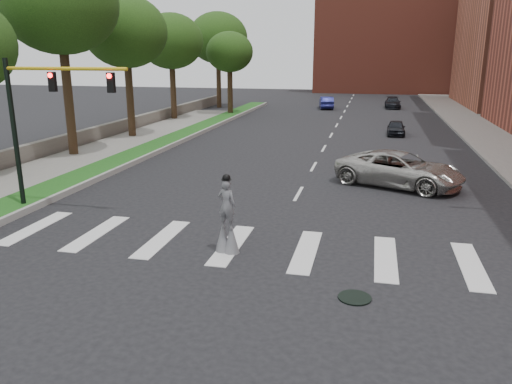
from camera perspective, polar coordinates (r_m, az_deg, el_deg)
name	(u,v)px	position (r m, az deg, el deg)	size (l,w,h in m)	color
ground_plane	(262,259)	(16.08, 0.67, -7.72)	(160.00, 160.00, 0.00)	black
grass_median	(169,140)	(37.95, -9.88, 5.83)	(2.00, 60.00, 0.25)	#184D16
median_curb	(183,141)	(37.55, -8.39, 5.82)	(0.20, 60.00, 0.28)	gray
sidewalk_left	(52,167)	(30.80, -22.28, 2.61)	(4.00, 60.00, 0.18)	slate
sidewalk_right	(501,142)	(41.00, 26.21, 5.13)	(5.00, 90.00, 0.18)	slate
stone_wall	(115,129)	(42.05, -15.82, 6.99)	(0.50, 56.00, 1.10)	#5F5951
manhole	(355,298)	(13.95, 11.21, -11.75)	(0.90, 0.90, 0.04)	black
building_backdrop	(394,38)	(92.52, 15.53, 16.59)	(26.00, 14.00, 18.00)	#97412F
traffic_signal	(38,111)	(21.83, -23.64, 8.46)	(5.30, 0.23, 6.20)	black
stilt_performer	(227,223)	(16.33, -3.34, -3.55)	(0.83, 0.58, 2.66)	black
suv_crossing	(399,169)	(25.62, 16.07, 2.51)	(2.84, 6.15, 1.71)	#ABA9A2
car_near	(396,128)	(42.26, 15.72, 7.08)	(1.38, 3.42, 1.17)	black
car_mid	(326,103)	(61.51, 8.04, 10.09)	(1.52, 4.37, 1.44)	navy
car_far	(393,103)	(63.56, 15.35, 9.80)	(1.80, 4.42, 1.28)	black
tree_2	(59,4)	(33.68, -21.59, 19.35)	(6.98, 6.98, 12.21)	black
tree_3	(126,32)	(40.09, -14.68, 17.23)	(6.22, 6.22, 10.58)	black
tree_4	(171,42)	(50.45, -9.68, 16.59)	(6.17, 6.17, 10.16)	black
tree_5	(218,38)	(62.28, -4.38, 17.14)	(7.07, 7.07, 11.23)	black
tree_6	(230,52)	(54.28, -3.04, 15.64)	(4.92, 4.92, 8.66)	black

